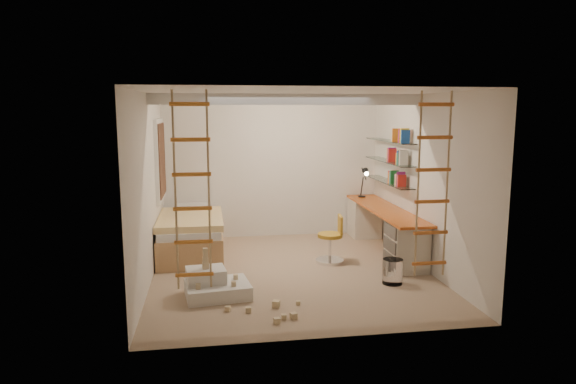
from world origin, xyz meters
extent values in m
plane|color=#987C62|center=(0.00, 0.00, 0.00)|extent=(4.50, 4.50, 0.00)
cube|color=white|center=(0.00, 0.30, 2.52)|extent=(4.00, 0.18, 0.16)
cube|color=white|center=(-1.97, 1.50, 1.55)|extent=(0.06, 1.15, 1.35)
cube|color=#4C2D1E|center=(-1.93, 1.50, 1.55)|extent=(0.02, 1.00, 1.20)
cylinder|color=white|center=(1.30, -0.73, 0.17)|extent=(0.28, 0.28, 0.35)
cube|color=#C75417|center=(1.72, 0.83, 0.73)|extent=(0.55, 2.80, 0.04)
cube|color=beige|center=(1.72, 1.93, 0.35)|extent=(0.52, 0.55, 0.71)
cube|color=beige|center=(1.72, -0.17, 0.35)|extent=(0.52, 0.55, 0.71)
cube|color=#4C4742|center=(1.45, -0.17, 0.61)|extent=(0.02, 0.50, 0.18)
cube|color=#4C4742|center=(1.45, -0.17, 0.39)|extent=(0.02, 0.50, 0.18)
cube|color=#4C4742|center=(1.45, -0.17, 0.17)|extent=(0.02, 0.50, 0.18)
cube|color=white|center=(1.87, 1.13, 1.15)|extent=(0.25, 1.80, 0.01)
cube|color=white|center=(1.87, 1.13, 1.50)|extent=(0.25, 1.80, 0.01)
cube|color=white|center=(1.87, 1.13, 1.85)|extent=(0.25, 1.80, 0.01)
cube|color=#AD7F51|center=(-1.48, 1.23, 0.23)|extent=(1.00, 2.00, 0.45)
cube|color=white|center=(-1.48, 1.23, 0.51)|extent=(0.95, 1.95, 0.12)
cube|color=gold|center=(-1.48, 1.08, 0.62)|extent=(1.02, 1.60, 0.10)
cube|color=white|center=(-1.48, 2.03, 0.63)|extent=(0.55, 0.35, 0.12)
cylinder|color=black|center=(1.67, 1.98, 0.76)|extent=(0.14, 0.14, 0.02)
cylinder|color=black|center=(1.67, 1.98, 0.95)|extent=(0.02, 0.15, 0.36)
cylinder|color=black|center=(1.67, 1.88, 1.20)|extent=(0.02, 0.27, 0.20)
cone|color=black|center=(1.67, 1.76, 1.25)|extent=(0.12, 0.14, 0.15)
cylinder|color=#FFEABF|center=(1.67, 1.72, 1.22)|extent=(0.08, 0.04, 0.08)
cylinder|color=#B38622|center=(0.68, 0.38, 0.43)|extent=(0.42, 0.42, 0.06)
cube|color=gold|center=(0.83, 0.37, 0.61)|extent=(0.07, 0.30, 0.28)
cylinder|color=silver|center=(0.68, 0.38, 0.24)|extent=(0.05, 0.05, 0.39)
cylinder|color=silver|center=(0.68, 0.38, 0.02)|extent=(0.49, 0.49, 0.05)
cube|color=silver|center=(-1.10, -0.85, 0.09)|extent=(0.87, 0.72, 0.18)
cube|color=silver|center=(-1.24, -0.78, 0.27)|extent=(0.54, 0.46, 0.18)
cube|color=#CCB284|center=(-1.24, -0.78, 0.40)|extent=(0.09, 0.09, 0.08)
cube|color=#CCB284|center=(-1.24, -0.78, 0.47)|extent=(0.08, 0.08, 0.07)
cube|color=#CCB284|center=(-1.24, -0.78, 0.57)|extent=(0.07, 0.07, 0.12)
cube|color=#CCB284|center=(-0.90, -0.99, 0.21)|extent=(0.06, 0.06, 0.06)
cube|color=#CCB284|center=(-0.86, -0.73, 0.21)|extent=(0.06, 0.06, 0.06)
cube|color=#CCB284|center=(-1.34, -1.02, 0.21)|extent=(0.06, 0.06, 0.06)
cube|color=#CCB284|center=(-0.40, -1.33, 0.04)|extent=(0.07, 0.07, 0.07)
cube|color=#CCB284|center=(-0.36, -1.70, 0.04)|extent=(0.07, 0.07, 0.07)
cube|color=#CCB284|center=(-0.46, -1.80, 0.04)|extent=(0.07, 0.07, 0.07)
cube|color=#CCB284|center=(-0.12, -1.29, 0.04)|extent=(0.07, 0.07, 0.07)
cube|color=#CCB284|center=(-0.75, -1.44, 0.04)|extent=(0.07, 0.07, 0.07)
cube|color=#CCB284|center=(-0.25, -1.70, 0.04)|extent=(0.07, 0.07, 0.07)
cube|color=#CCB284|center=(-0.99, -1.36, 0.04)|extent=(0.07, 0.07, 0.07)
cube|color=red|center=(1.87, 1.13, 1.27)|extent=(0.14, 0.64, 0.22)
cube|color=#8C1E7F|center=(1.87, 1.13, 1.62)|extent=(0.14, 0.58, 0.22)
cube|color=orange|center=(1.87, 1.13, 1.97)|extent=(0.14, 0.46, 0.22)
camera|label=1|loc=(-1.17, -7.20, 2.37)|focal=32.00mm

